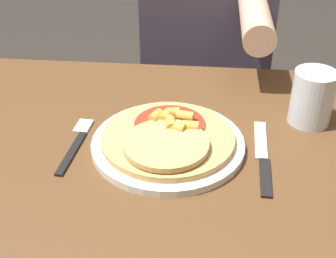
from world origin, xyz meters
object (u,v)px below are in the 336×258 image
(pizza, at_px, (168,137))
(dining_table, at_px, (152,210))
(knife, at_px, (263,157))
(drinking_glass, at_px, (312,98))
(fork, at_px, (77,141))
(person_diner, at_px, (207,41))
(plate, at_px, (168,144))

(pizza, bearing_deg, dining_table, -124.37)
(knife, bearing_deg, dining_table, -172.71)
(dining_table, bearing_deg, pizza, 55.63)
(pizza, relative_size, drinking_glass, 2.24)
(fork, bearing_deg, person_diner, 69.41)
(plate, height_order, knife, plate)
(pizza, height_order, drinking_glass, drinking_glass)
(drinking_glass, bearing_deg, knife, -126.74)
(knife, xyz_separation_m, person_diner, (-0.11, 0.63, -0.05))
(knife, height_order, person_diner, person_diner)
(knife, height_order, drinking_glass, drinking_glass)
(fork, relative_size, knife, 0.80)
(pizza, bearing_deg, plate, 99.34)
(fork, bearing_deg, drinking_glass, 14.62)
(plate, bearing_deg, pizza, -80.66)
(pizza, relative_size, knife, 1.09)
(plate, xyz_separation_m, knife, (0.17, -0.02, -0.00))
(dining_table, relative_size, drinking_glass, 10.87)
(drinking_glass, bearing_deg, plate, -157.10)
(plate, bearing_deg, person_diner, 84.36)
(knife, bearing_deg, pizza, 175.05)
(plate, bearing_deg, fork, -179.68)
(plate, distance_m, person_diner, 0.62)
(pizza, relative_size, person_diner, 0.20)
(pizza, height_order, fork, pizza)
(person_diner, bearing_deg, knife, -80.15)
(fork, xyz_separation_m, person_diner, (0.23, 0.61, -0.05))
(pizza, height_order, person_diner, person_diner)
(fork, bearing_deg, dining_table, -16.57)
(dining_table, relative_size, pizza, 4.86)
(fork, height_order, drinking_glass, drinking_glass)
(drinking_glass, bearing_deg, dining_table, -151.98)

